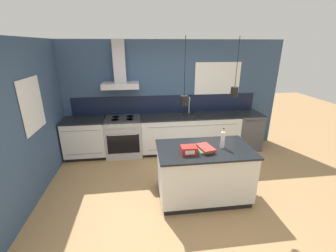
# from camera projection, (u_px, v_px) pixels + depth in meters

# --- Properties ---
(ground_plane) EXTENTS (16.00, 16.00, 0.00)m
(ground_plane) POSITION_uv_depth(u_px,v_px,m) (180.00, 194.00, 3.97)
(ground_plane) COLOR #A87F51
(ground_plane) RESTS_ON ground
(wall_back) EXTENTS (5.60, 2.27, 2.60)m
(wall_back) POSITION_uv_depth(u_px,v_px,m) (163.00, 95.00, 5.37)
(wall_back) COLOR #354C6B
(wall_back) RESTS_ON ground_plane
(wall_left) EXTENTS (0.08, 3.80, 2.60)m
(wall_left) POSITION_uv_depth(u_px,v_px,m) (36.00, 117.00, 3.88)
(wall_left) COLOR #354C6B
(wall_left) RESTS_ON ground_plane
(counter_run_left) EXTENTS (0.93, 0.64, 0.91)m
(counter_run_left) POSITION_uv_depth(u_px,v_px,m) (86.00, 138.00, 5.16)
(counter_run_left) COLOR black
(counter_run_left) RESTS_ON ground_plane
(counter_run_sink) EXTENTS (2.35, 0.64, 1.32)m
(counter_run_sink) POSITION_uv_depth(u_px,v_px,m) (190.00, 133.00, 5.46)
(counter_run_sink) COLOR black
(counter_run_sink) RESTS_ON ground_plane
(oven_range) EXTENTS (0.82, 0.66, 0.91)m
(oven_range) POSITION_uv_depth(u_px,v_px,m) (124.00, 136.00, 5.26)
(oven_range) COLOR #B5B5BA
(oven_range) RESTS_ON ground_plane
(dishwasher) EXTENTS (0.59, 0.65, 0.91)m
(dishwasher) POSITION_uv_depth(u_px,v_px,m) (247.00, 130.00, 5.63)
(dishwasher) COLOR #4C4C51
(dishwasher) RESTS_ON ground_plane
(kitchen_island) EXTENTS (1.53, 0.92, 0.91)m
(kitchen_island) POSITION_uv_depth(u_px,v_px,m) (203.00, 172.00, 3.77)
(kitchen_island) COLOR black
(kitchen_island) RESTS_ON ground_plane
(bottle_on_island) EXTENTS (0.07, 0.07, 0.33)m
(bottle_on_island) POSITION_uv_depth(u_px,v_px,m) (223.00, 139.00, 3.60)
(bottle_on_island) COLOR silver
(bottle_on_island) RESTS_ON kitchen_island
(book_stack) EXTENTS (0.26, 0.35, 0.07)m
(book_stack) POSITION_uv_depth(u_px,v_px,m) (205.00, 148.00, 3.53)
(book_stack) COLOR #4C7F4C
(book_stack) RESTS_ON kitchen_island
(red_supply_box) EXTENTS (0.24, 0.19, 0.12)m
(red_supply_box) POSITION_uv_depth(u_px,v_px,m) (189.00, 150.00, 3.42)
(red_supply_box) COLOR red
(red_supply_box) RESTS_ON kitchen_island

